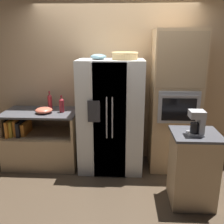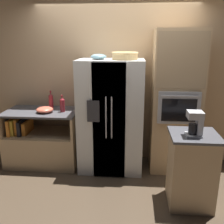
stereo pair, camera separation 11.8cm
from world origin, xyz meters
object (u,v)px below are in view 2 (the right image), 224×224
Objects in this scene: mixing_bowl at (45,110)px; coffee_maker at (196,123)px; wicker_basket at (125,55)px; bottle_short at (51,101)px; bottle_tall at (62,104)px; refrigerator at (111,116)px; wall_oven at (175,103)px; fruit_bowl at (99,57)px.

coffee_maker reaches higher than mixing_bowl.
wicker_basket is 1.42m from bottle_short.
coffee_maker is at bearing -27.80° from bottle_tall.
wicker_basket is 1.45× the size of mixing_bowl.
wicker_basket is 1.25× the size of bottle_short.
bottle_tall is 0.28m from mixing_bowl.
refrigerator is 5.87× the size of coffee_maker.
wall_oven is at bearing 9.42° from wicker_basket.
wall_oven is at bearing 3.80° from refrigerator.
mixing_bowl is (-0.04, -0.22, -0.09)m from bottle_short.
coffee_maker is (2.06, -0.88, 0.14)m from mixing_bowl.
wall_oven reaches higher than bottle_short.
fruit_bowl is 0.78× the size of coffee_maker.
bottle_short is (-0.23, 0.15, 0.01)m from bottle_tall.
bottle_tall is 0.27m from bottle_short.
mixing_bowl is (-0.26, -0.07, -0.07)m from bottle_tall.
fruit_bowl is at bearing -6.33° from bottle_tall.
fruit_bowl reaches higher than mixing_bowl.
refrigerator is 0.80× the size of wall_oven.
coffee_maker is at bearing -41.83° from refrigerator.
wall_oven reaches higher than refrigerator.
coffee_maker reaches higher than bottle_short.
bottle_tall is 1.02× the size of mixing_bowl.
refrigerator is at bearing 2.75° from mixing_bowl.
bottle_short is at bearing 177.01° from wall_oven.
fruit_bowl is at bearing 143.93° from coffee_maker.
fruit_bowl is 1.64m from coffee_maker.
fruit_bowl is 0.88× the size of mixing_bowl.
mixing_bowl is (-1.99, -0.11, -0.13)m from wall_oven.
coffee_maker is (0.08, -0.99, 0.01)m from wall_oven.
wicker_basket is 1.66× the size of fruit_bowl.
fruit_bowl reaches higher than bottle_short.
bottle_tall is at bearing -178.57° from wall_oven.
wall_oven is 1.95m from bottle_short.
wall_oven reaches higher than wicker_basket.
coffee_maker is (0.84, -0.87, -0.68)m from wicker_basket.
mixing_bowl is at bearing 156.91° from coffee_maker.
wicker_basket is 0.38m from fruit_bowl.
mixing_bowl is (-0.85, -0.00, -0.80)m from fruit_bowl.
wall_oven reaches higher than bottle_tall.
bottle_short is at bearing 165.50° from fruit_bowl.
bottle_tall is (-0.96, 0.08, -0.75)m from wicker_basket.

